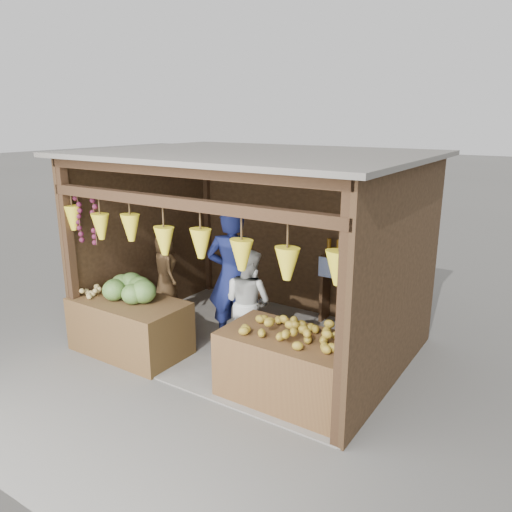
% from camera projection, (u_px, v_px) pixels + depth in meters
% --- Properties ---
extents(ground, '(80.00, 80.00, 0.00)m').
position_uv_depth(ground, '(253.00, 343.00, 7.04)').
color(ground, '#514F49').
rests_on(ground, ground).
extents(stall_structure, '(4.30, 3.30, 2.66)m').
position_uv_depth(stall_structure, '(249.00, 228.00, 6.57)').
color(stall_structure, slate).
rests_on(stall_structure, ground).
extents(back_shelf, '(1.25, 0.32, 1.32)m').
position_uv_depth(back_shelf, '(362.00, 274.00, 7.28)').
color(back_shelf, '#382314').
rests_on(back_shelf, ground).
extents(counter_left, '(1.57, 0.85, 0.74)m').
position_uv_depth(counter_left, '(130.00, 326.00, 6.70)').
color(counter_left, '#453117').
rests_on(counter_left, ground).
extents(counter_right, '(1.51, 0.85, 0.78)m').
position_uv_depth(counter_right, '(288.00, 368.00, 5.55)').
color(counter_right, '#4D2F19').
rests_on(counter_right, ground).
extents(stool, '(0.30, 0.30, 0.29)m').
position_uv_depth(stool, '(167.00, 310.00, 7.85)').
color(stool, black).
rests_on(stool, ground).
extents(man_standing, '(0.84, 0.70, 1.95)m').
position_uv_depth(man_standing, '(233.00, 277.00, 6.79)').
color(man_standing, navy).
rests_on(man_standing, ground).
extents(woman_standing, '(0.76, 0.62, 1.45)m').
position_uv_depth(woman_standing, '(248.00, 302.00, 6.59)').
color(woman_standing, silver).
rests_on(woman_standing, ground).
extents(vendor_seated, '(0.63, 0.56, 1.09)m').
position_uv_depth(vendor_seated, '(165.00, 269.00, 7.66)').
color(vendor_seated, brown).
rests_on(vendor_seated, stool).
extents(melon_pile, '(1.00, 0.50, 0.32)m').
position_uv_depth(melon_pile, '(127.00, 287.00, 6.62)').
color(melon_pile, '#164813').
rests_on(melon_pile, counter_left).
extents(tanfruit_pile, '(0.34, 0.40, 0.13)m').
position_uv_depth(tanfruit_pile, '(93.00, 290.00, 6.80)').
color(tanfruit_pile, '#A1844A').
rests_on(tanfruit_pile, counter_left).
extents(mango_pile, '(1.40, 0.64, 0.22)m').
position_uv_depth(mango_pile, '(298.00, 328.00, 5.38)').
color(mango_pile, '#BE6F19').
rests_on(mango_pile, counter_right).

